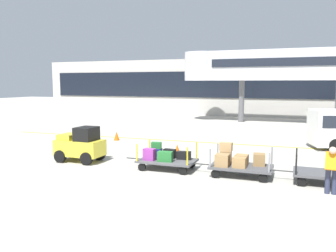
# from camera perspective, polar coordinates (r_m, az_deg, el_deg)

# --- Properties ---
(ground_plane) EXTENTS (120.00, 120.00, 0.00)m
(ground_plane) POSITION_cam_1_polar(r_m,az_deg,el_deg) (13.34, -3.71, -8.24)
(ground_plane) COLOR #B2ADA0
(apron_lead_line) EXTENTS (21.77, 0.84, 0.01)m
(apron_lead_line) POSITION_cam_1_polar(r_m,az_deg,el_deg) (21.57, -0.86, -2.30)
(apron_lead_line) COLOR yellow
(apron_lead_line) RESTS_ON ground_plane
(terminal_building) EXTENTS (48.72, 2.51, 6.10)m
(terminal_building) POSITION_cam_1_polar(r_m,az_deg,el_deg) (38.04, 12.88, 6.20)
(terminal_building) COLOR #BCB7AD
(terminal_building) RESTS_ON ground_plane
(jet_bridge) EXTENTS (16.45, 3.00, 6.34)m
(jet_bridge) POSITION_cam_1_polar(r_m,az_deg,el_deg) (31.83, 16.17, 9.44)
(jet_bridge) COLOR silver
(jet_bridge) RESTS_ON ground_plane
(baggage_tug) EXTENTS (2.11, 1.24, 1.58)m
(baggage_tug) POSITION_cam_1_polar(r_m,az_deg,el_deg) (16.11, -14.16, -3.03)
(baggage_tug) COLOR gold
(baggage_tug) RESTS_ON ground_plane
(baggage_cart_lead) EXTENTS (3.01, 1.42, 1.10)m
(baggage_cart_lead) POSITION_cam_1_polar(r_m,az_deg,el_deg) (14.30, -0.49, -5.16)
(baggage_cart_lead) COLOR #4C4C4F
(baggage_cart_lead) RESTS_ON ground_plane
(baggage_cart_middle) EXTENTS (3.01, 1.42, 1.20)m
(baggage_cart_middle) POSITION_cam_1_polar(r_m,az_deg,el_deg) (13.57, 11.42, -5.77)
(baggage_cart_middle) COLOR #4C4C4F
(baggage_cart_middle) RESTS_ON ground_plane
(baggage_cart_tail) EXTENTS (3.01, 1.42, 1.10)m
(baggage_cart_tail) POSITION_cam_1_polar(r_m,az_deg,el_deg) (13.46, 24.72, -7.22)
(baggage_cart_tail) COLOR #4C4C4F
(baggage_cart_tail) RESTS_ON ground_plane
(baggage_handler) EXTENTS (0.43, 0.46, 1.56)m
(baggage_handler) POSITION_cam_1_polar(r_m,az_deg,el_deg) (12.15, 25.27, -6.23)
(baggage_handler) COLOR #2D334C
(baggage_handler) RESTS_ON ground_plane
(safety_cone_near) EXTENTS (0.36, 0.36, 0.55)m
(safety_cone_near) POSITION_cam_1_polar(r_m,az_deg,el_deg) (21.66, -8.43, -1.61)
(safety_cone_near) COLOR #EA590F
(safety_cone_near) RESTS_ON ground_plane
(safety_cone_far) EXTENTS (0.36, 0.36, 0.55)m
(safety_cone_far) POSITION_cam_1_polar(r_m,az_deg,el_deg) (17.05, 1.52, -3.89)
(safety_cone_far) COLOR #EA590F
(safety_cone_far) RESTS_ON ground_plane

